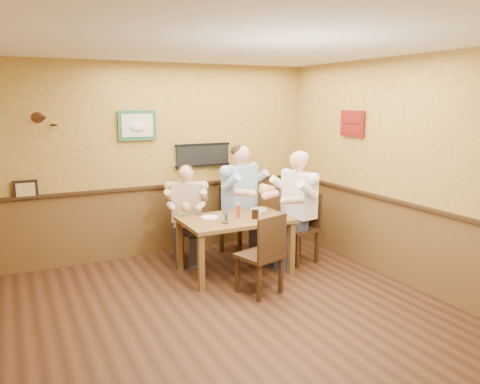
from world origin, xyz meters
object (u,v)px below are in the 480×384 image
object	(u,v)px
diner_tan_shirt	(187,217)
cola_tumbler	(255,214)
diner_white_elder	(299,213)
water_glass_left	(225,218)
chair_back_left	(187,230)
water_glass_mid	(264,217)
chair_right_end	(298,228)
diner_blue_polo	(240,205)
salt_shaker	(220,217)
chair_back_right	(240,219)
dining_table	(235,225)
pepper_shaker	(225,217)
chair_near_side	(259,254)
hot_sauce_bottle	(238,210)

from	to	relation	value
diner_tan_shirt	cola_tumbler	world-z (taller)	diner_tan_shirt
diner_white_elder	water_glass_left	distance (m)	1.24
chair_back_left	water_glass_mid	world-z (taller)	chair_back_left
water_glass_left	chair_right_end	bearing A→B (deg)	8.40
diner_blue_polo	water_glass_left	bearing A→B (deg)	-143.59
diner_white_elder	salt_shaker	distance (m)	1.22
chair_back_right	diner_white_elder	size ratio (longest dim) A/B	0.72
chair_back_right	water_glass_mid	bearing A→B (deg)	-118.16
dining_table	salt_shaker	size ratio (longest dim) A/B	17.52
diner_tan_shirt	pepper_shaker	world-z (taller)	diner_tan_shirt
chair_near_side	pepper_shaker	distance (m)	0.75
chair_back_left	chair_back_right	distance (m)	0.82
chair_right_end	hot_sauce_bottle	distance (m)	1.00
chair_back_right	chair_back_left	bearing A→B (deg)	157.30
chair_right_end	water_glass_mid	world-z (taller)	chair_right_end
water_glass_mid	salt_shaker	size ratio (longest dim) A/B	1.41
chair_back_left	diner_blue_polo	size ratio (longest dim) A/B	0.59
salt_shaker	water_glass_mid	bearing A→B (deg)	-36.28
cola_tumbler	chair_back_left	bearing A→B (deg)	122.39
water_glass_left	water_glass_mid	xyz separation A→B (m)	(0.46, -0.16, -0.01)
chair_near_side	hot_sauce_bottle	distance (m)	0.84
dining_table	hot_sauce_bottle	distance (m)	0.19
salt_shaker	dining_table	bearing A→B (deg)	2.87
water_glass_left	diner_blue_polo	bearing A→B (deg)	54.57
pepper_shaker	diner_white_elder	bearing A→B (deg)	3.41
chair_back_right	hot_sauce_bottle	bearing A→B (deg)	-135.65
chair_near_side	dining_table	bearing A→B (deg)	-109.39
chair_right_end	diner_tan_shirt	size ratio (longest dim) A/B	0.80
diner_tan_shirt	water_glass_left	bearing A→B (deg)	-58.52
dining_table	pepper_shaker	size ratio (longest dim) A/B	14.10
chair_near_side	pepper_shaker	world-z (taller)	chair_near_side
dining_table	diner_white_elder	bearing A→B (deg)	-0.80
chair_near_side	diner_tan_shirt	world-z (taller)	diner_tan_shirt
dining_table	chair_near_side	xyz separation A→B (m)	(-0.04, -0.75, -0.17)
hot_sauce_bottle	pepper_shaker	bearing A→B (deg)	-159.82
cola_tumbler	water_glass_mid	bearing A→B (deg)	-84.00
dining_table	water_glass_mid	xyz separation A→B (m)	(0.24, -0.35, 0.15)
chair_right_end	salt_shaker	bearing A→B (deg)	-99.31
chair_right_end	diner_tan_shirt	world-z (taller)	diner_tan_shirt
diner_tan_shirt	water_glass_mid	distance (m)	1.31
chair_near_side	water_glass_left	size ratio (longest dim) A/B	7.71
water_glass_left	water_glass_mid	world-z (taller)	water_glass_left
diner_white_elder	cola_tumbler	xyz separation A→B (m)	(-0.78, -0.14, 0.10)
water_glass_left	salt_shaker	world-z (taller)	water_glass_left
salt_shaker	cola_tumbler	bearing A→B (deg)	-18.09
chair_near_side	water_glass_mid	world-z (taller)	chair_near_side
chair_right_end	diner_blue_polo	bearing A→B (deg)	-151.83
chair_right_end	salt_shaker	size ratio (longest dim) A/B	12.46
dining_table	diner_blue_polo	xyz separation A→B (m)	(0.43, 0.73, 0.07)
hot_sauce_bottle	chair_near_side	bearing A→B (deg)	-97.30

